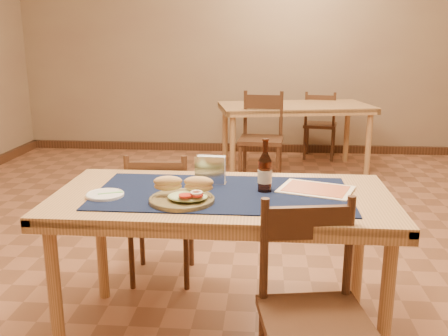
# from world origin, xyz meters

# --- Properties ---
(room) EXTENTS (6.04, 7.04, 2.84)m
(room) POSITION_xyz_m (0.00, 0.00, 1.40)
(room) COLOR #945D40
(room) RESTS_ON ground
(main_table) EXTENTS (1.60, 0.80, 0.75)m
(main_table) POSITION_xyz_m (0.00, -0.80, 0.67)
(main_table) COLOR tan
(main_table) RESTS_ON ground
(placemat) EXTENTS (1.20, 0.60, 0.01)m
(placemat) POSITION_xyz_m (0.00, -0.80, 0.75)
(placemat) COLOR black
(placemat) RESTS_ON main_table
(baseboard) EXTENTS (6.00, 7.00, 0.10)m
(baseboard) POSITION_xyz_m (0.00, 0.00, 0.05)
(baseboard) COLOR #462919
(baseboard) RESTS_ON ground
(back_table) EXTENTS (1.78, 1.14, 0.75)m
(back_table) POSITION_xyz_m (0.53, 2.55, 0.67)
(back_table) COLOR tan
(back_table) RESTS_ON ground
(chair_main_far) EXTENTS (0.40, 0.40, 0.83)m
(chair_main_far) POSITION_xyz_m (-0.42, -0.23, 0.43)
(chair_main_far) COLOR #462919
(chair_main_far) RESTS_ON ground
(chair_main_near) EXTENTS (0.46, 0.46, 0.87)m
(chair_main_near) POSITION_xyz_m (0.39, -1.33, 0.45)
(chair_main_near) COLOR #462919
(chair_main_near) RESTS_ON ground
(chair_back_near) EXTENTS (0.47, 0.47, 0.94)m
(chair_back_near) POSITION_xyz_m (0.16, 1.97, 0.49)
(chair_back_near) COLOR #462919
(chair_back_near) RESTS_ON ground
(chair_back_far) EXTENTS (0.45, 0.45, 0.84)m
(chair_back_far) POSITION_xyz_m (0.88, 3.14, 0.44)
(chair_back_far) COLOR #462919
(chair_back_far) RESTS_ON ground
(sandwich_plate) EXTENTS (0.29, 0.29, 0.11)m
(sandwich_plate) POSITION_xyz_m (-0.16, -0.95, 0.79)
(sandwich_plate) COLOR brown
(sandwich_plate) RESTS_ON placemat
(side_plate) EXTENTS (0.17, 0.17, 0.01)m
(side_plate) POSITION_xyz_m (-0.54, -0.90, 0.76)
(side_plate) COLOR white
(side_plate) RESTS_ON placemat
(fork) EXTENTS (0.11, 0.06, 0.00)m
(fork) POSITION_xyz_m (-0.51, -0.89, 0.77)
(fork) COLOR #83DE79
(fork) RESTS_ON side_plate
(beer_bottle) EXTENTS (0.07, 0.07, 0.26)m
(beer_bottle) POSITION_xyz_m (0.20, -0.76, 0.85)
(beer_bottle) COLOR #4F1E0E
(beer_bottle) RESTS_ON placemat
(napkin_holder) EXTENTS (0.16, 0.07, 0.14)m
(napkin_holder) POSITION_xyz_m (-0.07, -0.65, 0.82)
(napkin_holder) COLOR silver
(napkin_holder) RESTS_ON placemat
(menu_card) EXTENTS (0.40, 0.35, 0.01)m
(menu_card) POSITION_xyz_m (0.45, -0.72, 0.76)
(menu_card) COLOR #FAE5BD
(menu_card) RESTS_ON placemat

